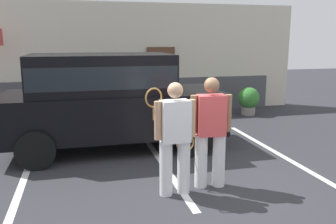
% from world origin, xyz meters
% --- Properties ---
extents(ground_plane, '(40.00, 40.00, 0.00)m').
position_xyz_m(ground_plane, '(0.00, 0.00, 0.00)').
color(ground_plane, '#2D2D33').
extents(parking_stripe_0, '(0.12, 4.40, 0.01)m').
position_xyz_m(parking_stripe_0, '(-2.85, 1.50, 0.00)').
color(parking_stripe_0, silver).
rests_on(parking_stripe_0, ground_plane).
extents(parking_stripe_1, '(0.12, 4.40, 0.01)m').
position_xyz_m(parking_stripe_1, '(-0.36, 1.50, 0.00)').
color(parking_stripe_1, silver).
rests_on(parking_stripe_1, ground_plane).
extents(parking_stripe_2, '(0.12, 4.40, 0.01)m').
position_xyz_m(parking_stripe_2, '(2.13, 1.50, 0.00)').
color(parking_stripe_2, silver).
rests_on(parking_stripe_2, ground_plane).
extents(house_frontage, '(10.81, 0.40, 3.47)m').
position_xyz_m(house_frontage, '(0.01, 6.52, 1.64)').
color(house_frontage, beige).
rests_on(house_frontage, ground_plane).
extents(parked_suv, '(4.61, 2.18, 2.05)m').
position_xyz_m(parked_suv, '(-1.24, 2.64, 1.15)').
color(parked_suv, black).
rests_on(parked_suv, ground_plane).
extents(tennis_player_man, '(0.78, 0.30, 1.74)m').
position_xyz_m(tennis_player_man, '(-0.49, 0.01, 0.91)').
color(tennis_player_man, white).
rests_on(tennis_player_man, ground_plane).
extents(tennis_player_woman, '(0.90, 0.33, 1.78)m').
position_xyz_m(tennis_player_woman, '(0.13, 0.16, 0.92)').
color(tennis_player_woman, white).
rests_on(tennis_player_woman, ground_plane).
extents(potted_plant_by_porch, '(0.58, 0.58, 0.76)m').
position_xyz_m(potted_plant_by_porch, '(2.41, 5.55, 0.42)').
color(potted_plant_by_porch, gray).
rests_on(potted_plant_by_porch, ground_plane).
extents(potted_plant_secondary, '(0.67, 0.67, 0.88)m').
position_xyz_m(potted_plant_secondary, '(3.32, 5.15, 0.49)').
color(potted_plant_secondary, gray).
rests_on(potted_plant_secondary, ground_plane).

